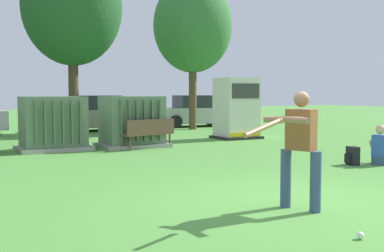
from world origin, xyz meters
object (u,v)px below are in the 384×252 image
(transformer_mid_west, at_px, (53,124))
(parked_car_right_of_center, at_px, (93,114))
(park_bench, at_px, (149,132))
(sports_ball, at_px, (360,236))
(transformer_mid_east, at_px, (132,122))
(batter, at_px, (299,144))
(backpack, at_px, (352,156))
(generator_enclosure, at_px, (236,109))
(parked_car_rightmost, at_px, (194,112))
(seated_spectator, at_px, (381,149))

(transformer_mid_west, relative_size, parked_car_right_of_center, 0.50)
(park_bench, bearing_deg, sports_ball, -98.97)
(parked_car_right_of_center, bearing_deg, park_bench, -94.55)
(transformer_mid_west, relative_size, transformer_mid_east, 1.00)
(park_bench, height_order, batter, batter)
(backpack, bearing_deg, park_bench, 118.39)
(transformer_mid_west, height_order, batter, batter)
(transformer_mid_west, relative_size, batter, 1.21)
(generator_enclosure, bearing_deg, backpack, -101.03)
(transformer_mid_east, distance_m, backpack, 7.02)
(batter, height_order, parked_car_rightmost, batter)
(generator_enclosure, distance_m, parked_car_rightmost, 6.92)
(transformer_mid_west, height_order, transformer_mid_east, same)
(seated_spectator, relative_size, parked_car_rightmost, 0.22)
(seated_spectator, relative_size, parked_car_right_of_center, 0.23)
(transformer_mid_east, bearing_deg, park_bench, -73.20)
(seated_spectator, height_order, parked_car_right_of_center, parked_car_right_of_center)
(generator_enclosure, relative_size, parked_car_rightmost, 0.53)
(generator_enclosure, distance_m, parked_car_right_of_center, 7.31)
(park_bench, height_order, parked_car_right_of_center, parked_car_right_of_center)
(seated_spectator, height_order, backpack, seated_spectator)
(transformer_mid_east, xyz_separation_m, batter, (-0.97, -9.06, 0.19))
(transformer_mid_west, relative_size, generator_enclosure, 0.91)
(parked_car_right_of_center, height_order, parked_car_rightmost, same)
(batter, xyz_separation_m, seated_spectator, (4.82, 2.56, -0.60))
(batter, distance_m, seated_spectator, 5.49)
(park_bench, height_order, sports_ball, park_bench)
(generator_enclosure, distance_m, sports_ball, 12.71)
(generator_enclosure, bearing_deg, park_bench, -159.90)
(sports_ball, bearing_deg, seated_spectator, 37.91)
(transformer_mid_east, distance_m, batter, 9.12)
(transformer_mid_east, bearing_deg, backpack, -63.01)
(seated_spectator, bearing_deg, transformer_mid_east, 120.63)
(backpack, bearing_deg, sports_ball, -136.30)
(transformer_mid_west, xyz_separation_m, park_bench, (2.68, -1.11, -0.25))
(transformer_mid_east, bearing_deg, sports_ball, -96.95)
(transformer_mid_west, distance_m, backpack, 8.62)
(seated_spectator, distance_m, parked_car_rightmost, 14.15)
(backpack, bearing_deg, batter, -145.76)
(generator_enclosure, height_order, park_bench, generator_enclosure)
(batter, bearing_deg, generator_enclosure, 60.68)
(transformer_mid_west, relative_size, backpack, 4.77)
(transformer_mid_east, relative_size, sports_ball, 23.33)
(transformer_mid_west, relative_size, parked_car_rightmost, 0.48)
(sports_ball, height_order, parked_car_rightmost, parked_car_rightmost)
(transformer_mid_east, distance_m, generator_enclosure, 4.61)
(seated_spectator, bearing_deg, parked_car_rightmost, 79.71)
(generator_enclosure, distance_m, batter, 11.26)
(seated_spectator, bearing_deg, sports_ball, -142.09)
(transformer_mid_east, height_order, batter, batter)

